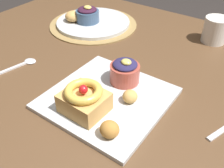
% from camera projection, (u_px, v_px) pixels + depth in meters
% --- Properties ---
extents(dining_table, '(1.46, 1.06, 0.73)m').
position_uv_depth(dining_table, '(126.00, 98.00, 0.80)').
color(dining_table, brown).
rests_on(dining_table, ground_plane).
extents(woven_placemat, '(0.35, 0.35, 0.00)m').
position_uv_depth(woven_placemat, '(93.00, 24.00, 1.04)').
color(woven_placemat, '#997A47').
rests_on(woven_placemat, dining_table).
extents(front_plate, '(0.29, 0.29, 0.01)m').
position_uv_depth(front_plate, '(108.00, 98.00, 0.66)').
color(front_plate, silver).
rests_on(front_plate, dining_table).
extents(cake_slice, '(0.11, 0.09, 0.07)m').
position_uv_depth(cake_slice, '(85.00, 100.00, 0.60)').
color(cake_slice, tan).
rests_on(cake_slice, front_plate).
extents(berry_ramekin, '(0.08, 0.08, 0.07)m').
position_uv_depth(berry_ramekin, '(125.00, 71.00, 0.69)').
color(berry_ramekin, '#B24C3D').
rests_on(berry_ramekin, front_plate).
extents(fritter_front, '(0.04, 0.04, 0.03)m').
position_uv_depth(fritter_front, '(130.00, 96.00, 0.64)').
color(fritter_front, tan).
rests_on(fritter_front, front_plate).
extents(fritter_middle, '(0.04, 0.04, 0.04)m').
position_uv_depth(fritter_middle, '(110.00, 129.00, 0.55)').
color(fritter_middle, '#BC7F38').
rests_on(fritter_middle, front_plate).
extents(back_plate, '(0.29, 0.29, 0.01)m').
position_uv_depth(back_plate, '(93.00, 22.00, 1.03)').
color(back_plate, silver).
rests_on(back_plate, woven_placemat).
extents(back_ramekin, '(0.09, 0.09, 0.07)m').
position_uv_depth(back_ramekin, '(87.00, 14.00, 1.00)').
color(back_ramekin, '#3D5675').
rests_on(back_ramekin, back_plate).
extents(back_pastry, '(0.07, 0.07, 0.04)m').
position_uv_depth(back_pastry, '(74.00, 16.00, 1.02)').
color(back_pastry, tan).
rests_on(back_pastry, back_plate).
extents(spoon, '(0.05, 0.13, 0.00)m').
position_uv_depth(spoon, '(22.00, 64.00, 0.80)').
color(spoon, silver).
rests_on(spoon, dining_table).
extents(coffee_mug, '(0.08, 0.08, 0.09)m').
position_uv_depth(coffee_mug, '(215.00, 30.00, 0.90)').
color(coffee_mug, silver).
rests_on(coffee_mug, dining_table).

